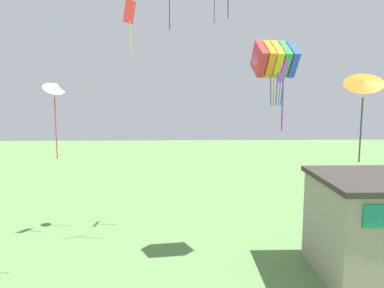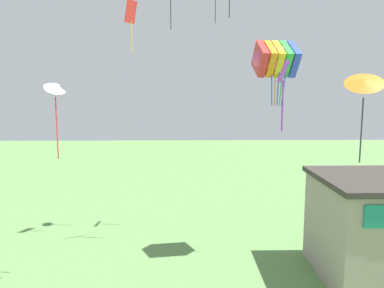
{
  "view_description": "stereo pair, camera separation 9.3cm",
  "coord_description": "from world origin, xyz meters",
  "views": [
    {
      "loc": [
        -0.34,
        -5.14,
        8.32
      ],
      "look_at": [
        0.0,
        7.08,
        6.63
      ],
      "focal_mm": 35.0,
      "sensor_mm": 36.0,
      "label": 1
    },
    {
      "loc": [
        -0.25,
        -5.14,
        8.32
      ],
      "look_at": [
        0.0,
        7.08,
        6.63
      ],
      "focal_mm": 35.0,
      "sensor_mm": 36.0,
      "label": 2
    }
  ],
  "objects": [
    {
      "name": "kite_rainbow_parafoil",
      "position": [
        4.17,
        13.18,
        9.92
      ],
      "size": [
        2.54,
        2.08,
        3.13
      ],
      "color": "#E54C8C"
    },
    {
      "name": "kite_red_diamond",
      "position": [
        -3.14,
        15.99,
        12.44
      ],
      "size": [
        0.65,
        0.89,
        2.8
      ],
      "color": "red"
    },
    {
      "name": "kite_orange_delta",
      "position": [
        5.64,
        7.12,
        8.6
      ],
      "size": [
        1.55,
        1.46,
        3.05
      ],
      "color": "orange"
    },
    {
      "name": "kite_white_delta",
      "position": [
        -5.6,
        10.59,
        8.33
      ],
      "size": [
        1.2,
        1.18,
        3.25
      ],
      "color": "white"
    },
    {
      "name": "kite_purple_streamer",
      "position": [
        2.81,
        6.48,
        8.59
      ],
      "size": [
        0.48,
        0.57,
        2.17
      ],
      "color": "purple"
    }
  ]
}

